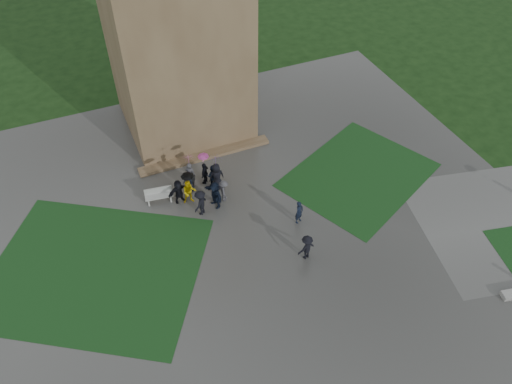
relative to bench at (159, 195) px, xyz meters
name	(u,v)px	position (x,y,z in m)	size (l,w,h in m)	color
ground	(270,276)	(3.91, -7.73, -0.51)	(120.00, 120.00, 0.00)	black
plaza	(255,249)	(3.91, -5.73, -0.50)	(34.00, 34.00, 0.02)	#393937
lawn_inset_left	(95,270)	(-4.59, -3.73, -0.49)	(11.00, 9.00, 0.01)	#123415
lawn_inset_right	(359,175)	(12.41, -2.73, -0.49)	(9.00, 7.00, 0.01)	#123415
tower_plinth	(205,155)	(3.91, 2.87, -0.38)	(9.00, 0.80, 0.22)	brown
bench	(159,195)	(0.00, 0.00, 0.00)	(1.71, 0.75, 0.96)	#A5A5A1
visitor_cluster	(203,183)	(2.64, -0.64, 0.57)	(3.77, 3.57, 2.55)	black
pedestrian_mid	(299,212)	(7.03, -4.82, 0.28)	(0.57, 0.37, 1.56)	black
pedestrian_near	(307,247)	(6.22, -7.34, 0.32)	(1.05, 0.54, 1.63)	black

